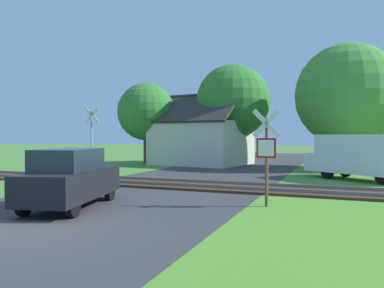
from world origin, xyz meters
TOP-DOWN VIEW (x-y plane):
  - ground_plane at (0.00, 0.00)m, footprint 160.00×160.00m
  - road_asphalt at (0.00, 2.00)m, footprint 8.28×80.00m
  - rail_track at (0.00, 8.25)m, footprint 60.00×2.60m
  - stop_sign_near at (4.69, 4.78)m, footprint 0.88×0.16m
  - crossing_sign_far at (-5.45, 9.85)m, footprint 0.88×0.15m
  - house at (-3.04, 20.34)m, footprint 7.57×7.03m
  - tree_center at (-0.80, 21.06)m, footprint 5.63×5.63m
  - tree_right at (7.24, 20.24)m, footprint 6.80×6.80m
  - tree_left at (-7.35, 19.38)m, footprint 4.49×4.49m
  - mail_truck at (7.68, 13.41)m, footprint 5.09×4.29m
  - parked_car at (-0.78, 2.50)m, footprint 2.53×4.27m

SIDE VIEW (x-z plane):
  - ground_plane at x=0.00m, z-range 0.00..0.00m
  - road_asphalt at x=0.00m, z-range 0.00..0.01m
  - rail_track at x=0.00m, z-range -0.05..0.17m
  - parked_car at x=-0.78m, z-range 0.00..1.78m
  - mail_truck at x=7.68m, z-range 0.12..2.36m
  - stop_sign_near at x=4.69m, z-range 0.20..3.19m
  - house at x=-3.04m, z-range -0.91..4.52m
  - crossing_sign_far at x=-5.45m, z-range 0.28..3.98m
  - tree_left at x=-7.35m, z-range 0.90..7.21m
  - tree_center at x=-0.80m, z-range 0.98..8.59m
  - tree_right at x=7.24m, z-range 0.74..9.03m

